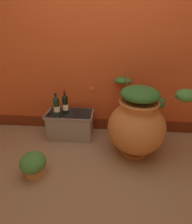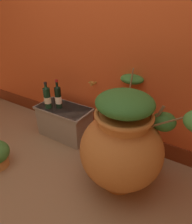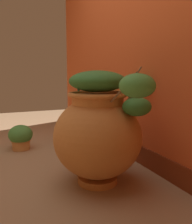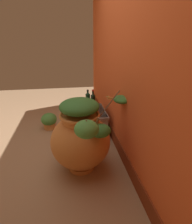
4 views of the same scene
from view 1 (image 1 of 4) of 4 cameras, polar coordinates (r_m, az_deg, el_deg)
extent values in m
plane|color=#9E7A56|center=(1.92, -0.34, -23.09)|extent=(7.00, 7.00, 0.00)
cube|color=#D15123|center=(2.46, 2.23, 22.54)|extent=(4.40, 0.20, 2.60)
cube|color=maroon|center=(2.71, 1.68, -4.00)|extent=(4.40, 0.02, 0.18)
cylinder|color=#B28433|center=(2.44, -1.37, 7.79)|extent=(0.02, 0.10, 0.02)
torus|color=#B28433|center=(2.38, -1.51, 8.10)|extent=(0.06, 0.06, 0.01)
cylinder|color=#C17033|center=(2.32, 12.45, -12.56)|extent=(0.32, 0.32, 0.05)
ellipsoid|color=#C17033|center=(2.12, 13.35, -5.19)|extent=(0.70, 0.70, 0.64)
cylinder|color=#C17033|center=(2.00, 14.18, 1.74)|extent=(0.40, 0.40, 0.11)
torus|color=#C17033|center=(1.97, 14.36, 3.24)|extent=(0.46, 0.46, 0.04)
cylinder|color=brown|center=(2.06, 24.38, 4.54)|extent=(0.30, 0.03, 0.21)
ellipsoid|color=#428438|center=(2.11, 28.23, 4.95)|extent=(0.22, 0.21, 0.14)
cylinder|color=brown|center=(2.27, 10.55, 8.54)|extent=(0.08, 0.26, 0.31)
ellipsoid|color=#387A33|center=(2.41, 9.14, 10.42)|extent=(0.23, 0.20, 0.09)
cylinder|color=brown|center=(2.16, 19.43, 4.14)|extent=(0.07, 0.06, 0.17)
ellipsoid|color=#2D6628|center=(2.23, 20.17, 3.04)|extent=(0.19, 0.21, 0.13)
ellipsoid|color=#2D6628|center=(1.94, 14.69, 5.98)|extent=(0.44, 0.44, 0.16)
cube|color=#9E9384|center=(2.51, -8.60, -4.28)|extent=(0.62, 0.33, 0.39)
cube|color=gray|center=(2.42, -8.88, -0.60)|extent=(0.66, 0.35, 0.03)
cylinder|color=black|center=(2.33, -13.15, 1.54)|extent=(0.08, 0.08, 0.24)
cone|color=black|center=(2.27, -13.50, 4.64)|extent=(0.08, 0.08, 0.04)
cylinder|color=black|center=(2.27, -13.56, 5.18)|extent=(0.03, 0.03, 0.07)
cylinder|color=black|center=(2.26, -13.62, 5.77)|extent=(0.03, 0.03, 0.02)
cylinder|color=beige|center=(2.33, -13.11, 1.12)|extent=(0.08, 0.08, 0.08)
cylinder|color=black|center=(2.36, -10.29, 2.26)|extent=(0.07, 0.07, 0.25)
cone|color=black|center=(2.31, -10.56, 5.38)|extent=(0.07, 0.07, 0.04)
cylinder|color=black|center=(2.30, -10.63, 6.18)|extent=(0.03, 0.03, 0.09)
cylinder|color=maroon|center=(2.29, -10.71, 7.01)|extent=(0.03, 0.03, 0.02)
cylinder|color=white|center=(2.37, -10.25, 1.74)|extent=(0.08, 0.08, 0.09)
cylinder|color=#D68E4C|center=(2.08, -19.96, -18.14)|extent=(0.20, 0.20, 0.11)
torus|color=#C58346|center=(2.05, -20.16, -17.23)|extent=(0.22, 0.22, 0.02)
ellipsoid|color=#428438|center=(2.00, -20.50, -15.65)|extent=(0.28, 0.28, 0.22)
camera|label=2|loc=(1.04, 56.32, 12.10)|focal=29.40mm
camera|label=3|loc=(2.32, 62.53, -3.22)|focal=37.49mm
camera|label=4|loc=(2.71, 59.12, 14.79)|focal=27.98mm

